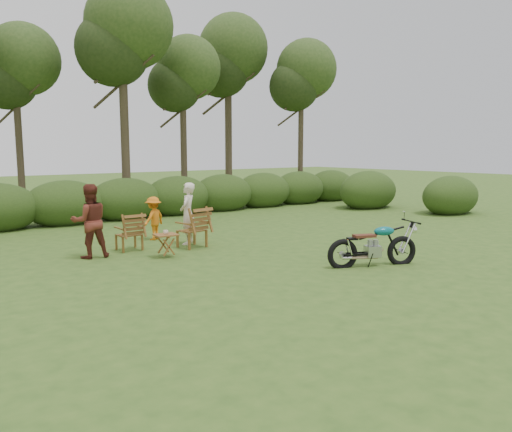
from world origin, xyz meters
TOP-DOWN VIEW (x-y plane):
  - ground at (0.00, 0.00)m, footprint 80.00×80.00m
  - tree_line at (0.50, 9.74)m, footprint 22.52×11.62m
  - motorcycle at (1.14, -0.60)m, footprint 1.98×1.37m
  - lawn_chair_right at (-0.76, 3.32)m, footprint 0.77×0.77m
  - lawn_chair_left at (-2.11, 3.92)m, footprint 0.60×0.60m
  - side_table at (-1.79, 2.69)m, footprint 0.53×0.46m
  - cup at (-1.79, 2.70)m, footprint 0.15×0.15m
  - adult_a at (-0.64, 3.72)m, footprint 0.66×0.65m
  - adult_b at (-3.11, 3.65)m, footprint 0.86×0.71m
  - child at (-1.03, 4.80)m, footprint 0.84×0.70m

SIDE VIEW (x-z plane):
  - ground at x=0.00m, z-range 0.00..0.00m
  - motorcycle at x=1.14m, z-range -0.53..0.53m
  - lawn_chair_right at x=-0.76m, z-range -0.49..0.49m
  - lawn_chair_left at x=-2.11m, z-range -0.44..0.44m
  - adult_a at x=-0.64m, z-range -0.77..0.77m
  - adult_b at x=-3.11m, z-range -0.81..0.81m
  - child at x=-1.03m, z-range -0.56..0.56m
  - side_table at x=-1.79m, z-range 0.00..0.51m
  - cup at x=-1.79m, z-range 0.51..0.60m
  - tree_line at x=0.50m, z-range -0.26..7.88m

